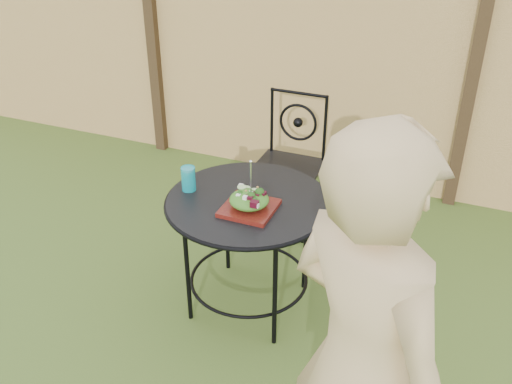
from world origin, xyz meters
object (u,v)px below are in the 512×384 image
at_px(salad_plate, 249,208).
at_px(patio_chair, 290,159).
at_px(patio_table, 248,221).
at_px(diner, 361,371).

bearing_deg(salad_plate, patio_chair, 97.70).
distance_m(patio_table, diner, 1.45).
relative_size(patio_chair, salad_plate, 3.52).
bearing_deg(diner, patio_table, -20.14).
xyz_separation_m(patio_chair, diner, (0.98, -2.10, 0.39)).
distance_m(patio_table, salad_plate, 0.19).
xyz_separation_m(patio_chair, salad_plate, (0.15, -1.08, 0.23)).
height_order(patio_table, patio_chair, patio_chair).
bearing_deg(salad_plate, patio_table, 115.74).
bearing_deg(patio_chair, salad_plate, -82.30).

